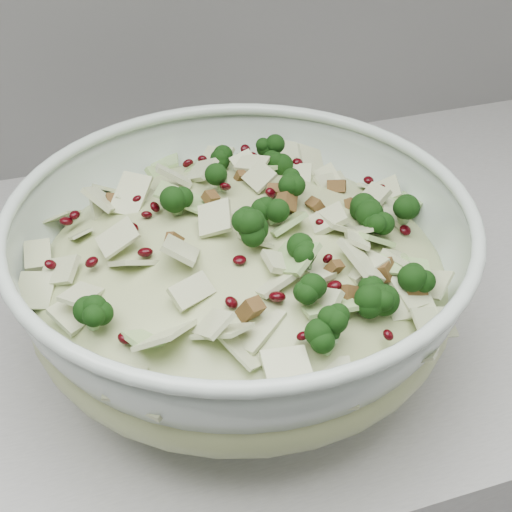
{
  "coord_description": "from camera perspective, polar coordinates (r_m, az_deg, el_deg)",
  "views": [
    {
      "loc": [
        0.21,
        1.15,
        1.37
      ],
      "look_at": [
        0.35,
        1.59,
        1.01
      ],
      "focal_mm": 50.0,
      "sensor_mm": 36.0,
      "label": 1
    }
  ],
  "objects": [
    {
      "name": "mixing_bowl",
      "position": [
        0.61,
        -1.21,
        -1.88
      ],
      "size": [
        0.41,
        0.41,
        0.15
      ],
      "rotation": [
        0.0,
        0.0,
        0.07
      ],
      "color": "#B6C9BB",
      "rests_on": "counter"
    },
    {
      "name": "salad",
      "position": [
        0.59,
        -1.24,
        -0.02
      ],
      "size": [
        0.36,
        0.36,
        0.15
      ],
      "rotation": [
        0.0,
        0.0,
        -0.02
      ],
      "color": "tan",
      "rests_on": "mixing_bowl"
    }
  ]
}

